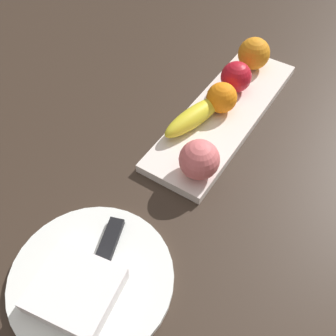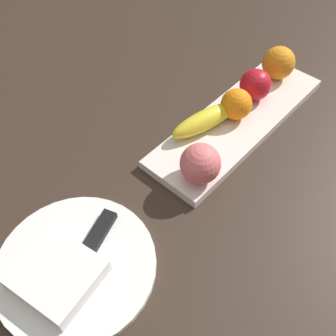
{
  "view_description": "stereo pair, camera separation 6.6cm",
  "coord_description": "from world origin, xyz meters",
  "px_view_note": "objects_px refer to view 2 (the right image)",
  "views": [
    {
      "loc": [
        0.53,
        0.23,
        0.56
      ],
      "look_at": [
        0.19,
        -0.0,
        0.05
      ],
      "focal_mm": 40.91,
      "sensor_mm": 36.0,
      "label": 1
    },
    {
      "loc": [
        0.49,
        0.28,
        0.56
      ],
      "look_at": [
        0.19,
        -0.0,
        0.05
      ],
      "focal_mm": 40.91,
      "sensor_mm": 36.0,
      "label": 2
    }
  ],
  "objects_px": {
    "apple": "(255,85)",
    "orange_near_banana": "(279,63)",
    "banana": "(205,120)",
    "peach": "(200,164)",
    "fruit_tray": "(238,120)",
    "orange_near_apple": "(236,104)",
    "knife": "(93,243)",
    "dinner_plate": "(75,265)",
    "folded_napkin": "(56,274)"
  },
  "relations": [
    {
      "from": "orange_near_apple",
      "to": "knife",
      "type": "relative_size",
      "value": 0.36
    },
    {
      "from": "banana",
      "to": "folded_napkin",
      "type": "bearing_deg",
      "value": -161.77
    },
    {
      "from": "apple",
      "to": "orange_near_banana",
      "type": "distance_m",
      "value": 0.09
    },
    {
      "from": "orange_near_apple",
      "to": "orange_near_banana",
      "type": "height_order",
      "value": "orange_near_banana"
    },
    {
      "from": "folded_napkin",
      "to": "knife",
      "type": "relative_size",
      "value": 0.67
    },
    {
      "from": "apple",
      "to": "dinner_plate",
      "type": "xyz_separation_m",
      "value": [
        0.5,
        0.01,
        -0.05
      ]
    },
    {
      "from": "orange_near_banana",
      "to": "dinner_plate",
      "type": "xyz_separation_m",
      "value": [
        0.6,
        0.02,
        -0.05
      ]
    },
    {
      "from": "orange_near_apple",
      "to": "dinner_plate",
      "type": "relative_size",
      "value": 0.25
    },
    {
      "from": "peach",
      "to": "knife",
      "type": "xyz_separation_m",
      "value": [
        0.22,
        -0.04,
        -0.04
      ]
    },
    {
      "from": "fruit_tray",
      "to": "peach",
      "type": "relative_size",
      "value": 6.12
    },
    {
      "from": "orange_near_apple",
      "to": "knife",
      "type": "distance_m",
      "value": 0.39
    },
    {
      "from": "apple",
      "to": "peach",
      "type": "xyz_separation_m",
      "value": [
        0.25,
        0.05,
        0.0
      ]
    },
    {
      "from": "dinner_plate",
      "to": "knife",
      "type": "height_order",
      "value": "knife"
    },
    {
      "from": "orange_near_banana",
      "to": "dinner_plate",
      "type": "relative_size",
      "value": 0.29
    },
    {
      "from": "apple",
      "to": "folded_napkin",
      "type": "bearing_deg",
      "value": 1.46
    },
    {
      "from": "banana",
      "to": "orange_near_apple",
      "type": "bearing_deg",
      "value": -6.51
    },
    {
      "from": "banana",
      "to": "knife",
      "type": "bearing_deg",
      "value": -161.25
    },
    {
      "from": "fruit_tray",
      "to": "peach",
      "type": "xyz_separation_m",
      "value": [
        0.17,
        0.04,
        0.05
      ]
    },
    {
      "from": "fruit_tray",
      "to": "orange_near_apple",
      "type": "height_order",
      "value": "orange_near_apple"
    },
    {
      "from": "peach",
      "to": "knife",
      "type": "bearing_deg",
      "value": -10.89
    },
    {
      "from": "dinner_plate",
      "to": "folded_napkin",
      "type": "bearing_deg",
      "value": 0.0
    },
    {
      "from": "orange_near_banana",
      "to": "knife",
      "type": "xyz_separation_m",
      "value": [
        0.56,
        0.01,
        -0.04
      ]
    },
    {
      "from": "orange_near_apple",
      "to": "fruit_tray",
      "type": "bearing_deg",
      "value": 106.01
    },
    {
      "from": "dinner_plate",
      "to": "knife",
      "type": "distance_m",
      "value": 0.04
    },
    {
      "from": "apple",
      "to": "peach",
      "type": "distance_m",
      "value": 0.25
    },
    {
      "from": "banana",
      "to": "folded_napkin",
      "type": "relative_size",
      "value": 1.32
    },
    {
      "from": "fruit_tray",
      "to": "apple",
      "type": "bearing_deg",
      "value": -169.33
    },
    {
      "from": "banana",
      "to": "orange_near_apple",
      "type": "xyz_separation_m",
      "value": [
        -0.07,
        0.02,
        0.01
      ]
    },
    {
      "from": "dinner_plate",
      "to": "folded_napkin",
      "type": "height_order",
      "value": "folded_napkin"
    },
    {
      "from": "banana",
      "to": "fruit_tray",
      "type": "bearing_deg",
      "value": -11.76
    },
    {
      "from": "fruit_tray",
      "to": "knife",
      "type": "relative_size",
      "value": 2.51
    },
    {
      "from": "orange_near_banana",
      "to": "knife",
      "type": "distance_m",
      "value": 0.56
    },
    {
      "from": "orange_near_apple",
      "to": "knife",
      "type": "xyz_separation_m",
      "value": [
        0.39,
        0.01,
        -0.03
      ]
    },
    {
      "from": "orange_near_apple",
      "to": "orange_near_banana",
      "type": "relative_size",
      "value": 0.88
    },
    {
      "from": "banana",
      "to": "peach",
      "type": "xyz_separation_m",
      "value": [
        0.1,
        0.07,
        0.02
      ]
    },
    {
      "from": "orange_near_apple",
      "to": "knife",
      "type": "height_order",
      "value": "orange_near_apple"
    },
    {
      "from": "fruit_tray",
      "to": "apple",
      "type": "xyz_separation_m",
      "value": [
        -0.07,
        -0.01,
        0.04
      ]
    },
    {
      "from": "apple",
      "to": "banana",
      "type": "height_order",
      "value": "apple"
    },
    {
      "from": "orange_near_banana",
      "to": "banana",
      "type": "bearing_deg",
      "value": -3.94
    },
    {
      "from": "fruit_tray",
      "to": "dinner_plate",
      "type": "bearing_deg",
      "value": 0.0
    },
    {
      "from": "fruit_tray",
      "to": "dinner_plate",
      "type": "xyz_separation_m",
      "value": [
        0.43,
        0.0,
        -0.0
      ]
    },
    {
      "from": "peach",
      "to": "apple",
      "type": "bearing_deg",
      "value": -168.11
    },
    {
      "from": "peach",
      "to": "orange_near_banana",
      "type": "bearing_deg",
      "value": -170.84
    },
    {
      "from": "orange_near_banana",
      "to": "peach",
      "type": "relative_size",
      "value": 0.99
    },
    {
      "from": "folded_napkin",
      "to": "apple",
      "type": "bearing_deg",
      "value": -178.54
    },
    {
      "from": "apple",
      "to": "orange_near_banana",
      "type": "xyz_separation_m",
      "value": [
        -0.09,
        -0.0,
        0.0
      ]
    },
    {
      "from": "apple",
      "to": "dinner_plate",
      "type": "height_order",
      "value": "apple"
    },
    {
      "from": "orange_near_banana",
      "to": "dinner_plate",
      "type": "height_order",
      "value": "orange_near_banana"
    },
    {
      "from": "folded_napkin",
      "to": "banana",
      "type": "bearing_deg",
      "value": -175.18
    },
    {
      "from": "apple",
      "to": "banana",
      "type": "xyz_separation_m",
      "value": [
        0.14,
        -0.02,
        -0.01
      ]
    }
  ]
}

